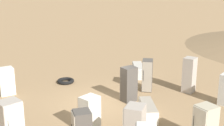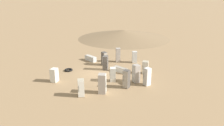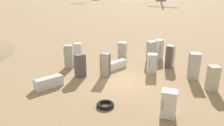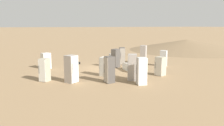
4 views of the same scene
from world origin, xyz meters
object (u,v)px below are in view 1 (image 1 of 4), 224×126
(discarded_fridge_6, at_px, (129,84))
(discarded_fridge_0, at_px, (90,114))
(discarded_fridge_9, at_px, (189,75))
(discarded_fridge_13, at_px, (11,126))
(discarded_fridge_3, at_px, (138,70))
(discarded_fridge_2, at_px, (147,75))
(discarded_fridge_7, at_px, (205,124))
(discarded_fridge_11, at_px, (148,110))
(discarded_fridge_10, at_px, (6,81))
(scrap_tire, at_px, (66,81))

(discarded_fridge_6, bearing_deg, discarded_fridge_0, -153.55)
(discarded_fridge_9, height_order, discarded_fridge_13, discarded_fridge_13)
(discarded_fridge_9, bearing_deg, discarded_fridge_3, 166.70)
(discarded_fridge_2, bearing_deg, discarded_fridge_7, 114.85)
(discarded_fridge_9, relative_size, discarded_fridge_13, 1.00)
(discarded_fridge_3, relative_size, discarded_fridge_11, 1.03)
(discarded_fridge_0, xyz_separation_m, discarded_fridge_7, (-4.23, 1.59, -0.01))
(discarded_fridge_0, height_order, discarded_fridge_2, discarded_fridge_2)
(discarded_fridge_10, height_order, scrap_tire, discarded_fridge_10)
(discarded_fridge_7, distance_m, discarded_fridge_11, 3.02)
(discarded_fridge_10, xyz_separation_m, scrap_tire, (-3.15, -1.37, -0.64))
(discarded_fridge_2, distance_m, discarded_fridge_13, 8.36)
(discarded_fridge_0, relative_size, scrap_tire, 1.53)
(scrap_tire, bearing_deg, discarded_fridge_7, 122.75)
(discarded_fridge_6, bearing_deg, scrap_tire, 107.12)
(discarded_fridge_0, distance_m, scrap_tire, 6.36)
(discarded_fridge_3, bearing_deg, discarded_fridge_0, 69.32)
(discarded_fridge_11, bearing_deg, discarded_fridge_13, -155.41)
(discarded_fridge_3, height_order, discarded_fridge_9, discarded_fridge_9)
(discarded_fridge_0, distance_m, discarded_fridge_6, 3.71)
(discarded_fridge_10, bearing_deg, scrap_tire, 1.89)
(discarded_fridge_11, bearing_deg, discarded_fridge_3, 85.19)
(discarded_fridge_3, distance_m, discarded_fridge_6, 4.28)
(discarded_fridge_0, bearing_deg, discarded_fridge_10, 89.81)
(discarded_fridge_2, height_order, discarded_fridge_10, discarded_fridge_2)
(discarded_fridge_0, distance_m, discarded_fridge_11, 2.96)
(discarded_fridge_2, relative_size, discarded_fridge_6, 0.98)
(discarded_fridge_6, xyz_separation_m, discarded_fridge_11, (-0.48, 1.93, -0.59))
(discarded_fridge_6, distance_m, discarded_fridge_10, 6.56)
(discarded_fridge_0, relative_size, discarded_fridge_2, 0.88)
(discarded_fridge_0, bearing_deg, discarded_fridge_13, 159.76)
(discarded_fridge_2, distance_m, discarded_fridge_11, 3.40)
(discarded_fridge_7, bearing_deg, discarded_fridge_13, 63.11)
(discarded_fridge_6, relative_size, discarded_fridge_10, 1.20)
(discarded_fridge_0, height_order, discarded_fridge_7, discarded_fridge_0)
(discarded_fridge_3, xyz_separation_m, discarded_fridge_6, (1.51, 3.97, 0.54))
(discarded_fridge_3, height_order, discarded_fridge_7, discarded_fridge_7)
(discarded_fridge_3, height_order, discarded_fridge_6, discarded_fridge_6)
(discarded_fridge_7, bearing_deg, scrap_tire, 10.59)
(discarded_fridge_6, bearing_deg, discarded_fridge_11, -101.88)
(discarded_fridge_7, bearing_deg, discarded_fridge_2, -16.15)
(discarded_fridge_3, distance_m, discarded_fridge_11, 5.99)
(discarded_fridge_7, relative_size, discarded_fridge_9, 0.78)
(discarded_fridge_2, height_order, discarded_fridge_7, discarded_fridge_2)
(discarded_fridge_2, distance_m, discarded_fridge_10, 7.62)
(discarded_fridge_13, bearing_deg, discarded_fridge_7, 141.85)
(discarded_fridge_7, bearing_deg, discarded_fridge_6, 1.20)
(discarded_fridge_0, xyz_separation_m, discarded_fridge_2, (-3.61, -4.24, 0.11))
(discarded_fridge_3, distance_m, discarded_fridge_7, 8.51)
(discarded_fridge_0, distance_m, discarded_fridge_2, 5.57)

